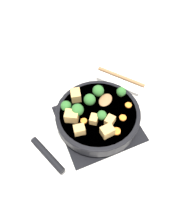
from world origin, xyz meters
TOP-DOWN VIEW (x-y plane):
  - ground_plane at (0.00, 0.00)m, footprint 2.40×2.40m
  - front_burner_grate at (0.00, 0.00)m, footprint 0.31×0.31m
  - skillet_pan at (0.00, -0.00)m, footprint 0.34×0.44m
  - wooden_spoon at (-0.08, 0.11)m, footprint 0.22×0.23m
  - tofu_cube_center_large at (0.03, -0.03)m, footprint 0.05×0.04m
  - tofu_cube_near_handle at (0.05, -0.10)m, footprint 0.04×0.04m
  - tofu_cube_east_chunk at (-0.10, -0.05)m, footprint 0.05×0.05m
  - tofu_cube_west_chunk at (0.10, -0.01)m, footprint 0.04×0.05m
  - tofu_cube_back_piece at (0.06, 0.02)m, footprint 0.05×0.05m
  - tofu_cube_front_piece at (-0.01, -0.10)m, footprint 0.06×0.06m
  - broccoli_floret_near_spoon at (-0.06, -0.11)m, footprint 0.04×0.04m
  - broccoli_floret_center_top at (-0.05, -0.01)m, footprint 0.05×0.05m
  - broccoli_floret_east_rim at (0.04, -0.00)m, footprint 0.04×0.04m
  - broccoli_floret_west_rim at (-0.04, 0.12)m, footprint 0.04×0.04m
  - broccoli_floret_north_edge at (-0.02, -0.07)m, footprint 0.05×0.05m
  - broccoli_floret_south_cluster at (-0.07, 0.03)m, footprint 0.05×0.05m
  - carrot_slice_orange_thin at (0.11, 0.03)m, footprint 0.03×0.03m
  - carrot_slice_near_center at (0.02, -0.07)m, footprint 0.02×0.02m
  - carrot_slice_edge_slice at (0.02, 0.12)m, footprint 0.03×0.03m
  - carrot_slice_under_broccoli at (0.06, 0.07)m, footprint 0.03×0.03m

SIDE VIEW (x-z plane):
  - ground_plane at x=0.00m, z-range 0.00..0.00m
  - front_burner_grate at x=0.00m, z-range 0.00..0.03m
  - skillet_pan at x=0.00m, z-range 0.03..0.09m
  - carrot_slice_orange_thin at x=0.11m, z-range 0.08..0.09m
  - carrot_slice_near_center at x=0.02m, z-range 0.08..0.09m
  - carrot_slice_edge_slice at x=0.02m, z-range 0.08..0.09m
  - carrot_slice_under_broccoli at x=0.06m, z-range 0.08..0.09m
  - wooden_spoon at x=-0.08m, z-range 0.08..0.10m
  - tofu_cube_center_large at x=0.03m, z-range 0.08..0.11m
  - tofu_cube_back_piece at x=0.06m, z-range 0.08..0.11m
  - tofu_cube_near_handle at x=0.05m, z-range 0.08..0.12m
  - tofu_cube_west_chunk at x=0.10m, z-range 0.08..0.12m
  - tofu_cube_east_chunk at x=-0.10m, z-range 0.08..0.12m
  - tofu_cube_front_piece at x=-0.01m, z-range 0.08..0.12m
  - broccoli_floret_east_rim at x=0.04m, z-range 0.09..0.13m
  - broccoli_floret_west_rim at x=-0.04m, z-range 0.09..0.13m
  - broccoli_floret_near_spoon at x=-0.06m, z-range 0.09..0.13m
  - broccoli_floret_south_cluster at x=-0.07m, z-range 0.09..0.14m
  - broccoli_floret_center_top at x=-0.05m, z-range 0.09..0.14m
  - broccoli_floret_north_edge at x=-0.02m, z-range 0.09..0.14m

